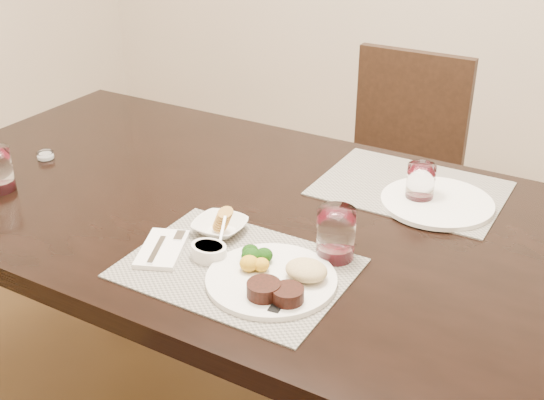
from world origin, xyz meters
The scene contains 13 objects.
dining_table centered at (0.00, 0.00, 0.67)m, with size 2.00×1.00×0.75m.
chair_far centered at (0.00, 0.93, 0.50)m, with size 0.42×0.42×0.90m.
placemat_near centered at (0.08, -0.25, 0.75)m, with size 0.46×0.34×0.00m, color gray.
placemat_far centered at (0.26, 0.29, 0.75)m, with size 0.46×0.34×0.00m, color gray.
dinner_plate centered at (0.18, -0.27, 0.77)m, with size 0.27×0.27×0.05m.
napkin_fork centered at (-0.10, -0.28, 0.76)m, with size 0.14×0.18×0.02m.
steak_knife centered at (0.22, -0.28, 0.76)m, with size 0.04×0.26×0.01m.
cracker_bowl centered at (-0.04, -0.15, 0.77)m, with size 0.13×0.13×0.05m.
sauce_ramekin centered at (0.01, -0.25, 0.77)m, with size 0.08×0.12×0.06m.
wine_glass_near centered at (0.23, -0.11, 0.80)m, with size 0.08×0.08×0.11m.
far_plate centered at (0.35, 0.23, 0.76)m, with size 0.27×0.27×0.01m, color white.
wine_glass_far centered at (0.30, 0.23, 0.80)m, with size 0.07×0.07×0.10m.
salt_cellar centered at (-0.70, -0.05, 0.76)m, with size 0.05×0.05×0.02m.
Camera 1 is at (0.74, -1.25, 1.53)m, focal length 45.00 mm.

